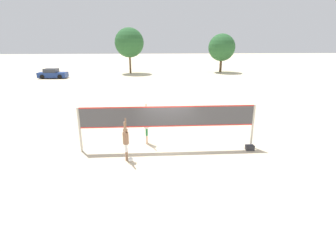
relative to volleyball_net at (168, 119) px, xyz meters
name	(u,v)px	position (x,y,z in m)	size (l,w,h in m)	color
ground_plane	(168,149)	(0.00, 0.00, -1.66)	(200.00, 200.00, 0.00)	beige
volleyball_net	(168,119)	(0.00, 0.00, 0.00)	(9.05, 0.11, 2.33)	beige
player_spiker	(126,139)	(-2.07, -1.16, -0.61)	(0.28, 0.69, 2.01)	#8C664C
player_blocker	(146,124)	(-1.12, 0.88, -0.50)	(0.28, 0.71, 2.19)	beige
volleyball	(131,159)	(-1.86, -1.40, -1.54)	(0.23, 0.23, 0.23)	white
gear_bag	(250,148)	(4.27, -0.40, -1.52)	(0.42, 0.32, 0.26)	#2D2D33
parked_car_near	(53,74)	(-15.49, 27.96, -1.02)	(4.18, 1.95, 1.42)	navy
tree_left_cluster	(129,43)	(-4.28, 33.38, 3.38)	(4.83, 4.83, 7.47)	brown
tree_right_cluster	(222,48)	(11.61, 33.98, 2.57)	(4.63, 4.63, 6.55)	#4C3823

